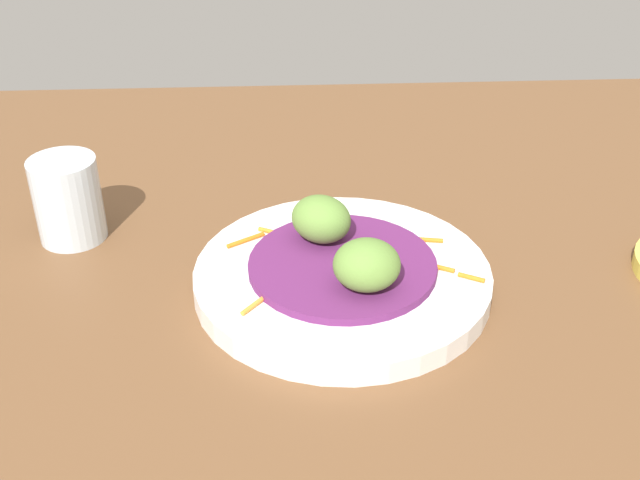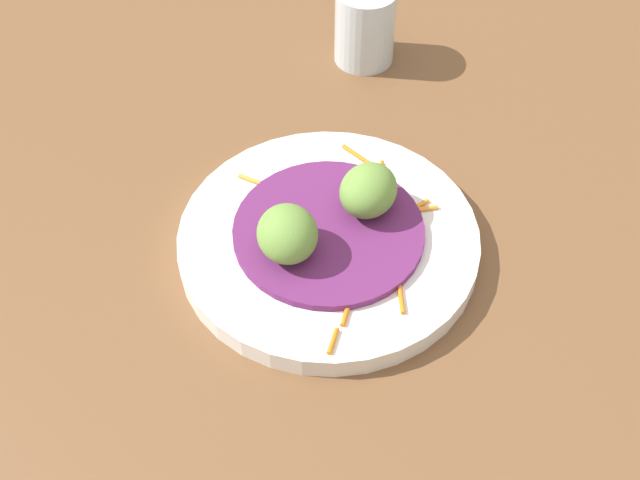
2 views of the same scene
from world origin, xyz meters
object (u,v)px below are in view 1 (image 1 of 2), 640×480
guac_scoop_center (367,265)px  water_glass (68,199)px  guac_scoop_left (321,219)px  main_plate (342,278)px

guac_scoop_center → water_glass: 29.95cm
guac_scoop_left → guac_scoop_center: guac_scoop_center is taller
guac_scoop_left → guac_scoop_center: (7.58, 3.24, 0.07)cm
main_plate → water_glass: water_glass is taller
guac_scoop_left → water_glass: 24.19cm
guac_scoop_center → main_plate: bearing=-156.9°
guac_scoop_center → water_glass: (-13.63, -26.66, -0.74)cm
main_plate → water_glass: size_ratio=3.15×
main_plate → guac_scoop_left: guac_scoop_left is taller
main_plate → guac_scoop_left: (-3.79, -1.62, 3.75)cm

